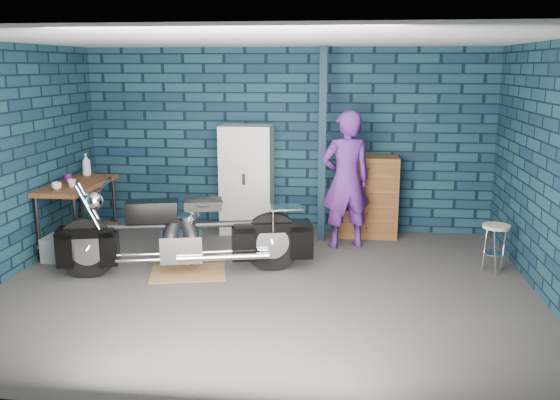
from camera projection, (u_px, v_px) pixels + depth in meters
The scene contains 15 objects.
ground at pixel (264, 287), 6.67m from camera, with size 6.00×6.00×0.00m, color #444240.
room_walls at pixel (270, 113), 6.78m from camera, with size 6.02×5.01×2.71m.
support_post at pixel (322, 146), 8.20m from camera, with size 0.10×0.10×2.70m, color #102232.
workbench at pixel (79, 216), 7.98m from camera, with size 0.60×1.40×0.91m, color brown.
drip_mat at pixel (188, 273), 7.12m from camera, with size 0.88×0.66×0.01m, color olive.
motorcycle at pixel (186, 228), 7.00m from camera, with size 2.56×0.69×1.13m, color black, non-canonical shape.
person at pixel (346, 180), 7.95m from camera, with size 0.68×0.45×1.87m, color #53217C.
storage_bin at pixel (65, 248), 7.56m from camera, with size 0.50×0.36×0.31m, color gray.
locker at pixel (247, 180), 8.71m from camera, with size 0.74×0.53×1.60m, color beige.
tool_chest at pixel (367, 197), 8.56m from camera, with size 0.88×0.49×1.17m, color brown.
shop_stool at pixel (495, 248), 7.10m from camera, with size 0.32×0.32×0.59m, color beige, non-canonical shape.
cup_a at pixel (57, 186), 7.44m from camera, with size 0.12×0.12×0.10m, color beige.
cup_b at pixel (72, 183), 7.61m from camera, with size 0.11×0.11×0.10m, color beige.
mug_purple at pixel (68, 178), 7.88m from camera, with size 0.09×0.09×0.12m, color #58175C.
bottle at pixel (86, 165), 8.38m from camera, with size 0.12×0.12×0.32m, color gray.
Camera 1 is at (0.91, -6.22, 2.44)m, focal length 38.00 mm.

